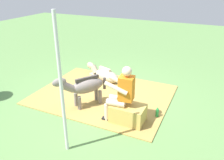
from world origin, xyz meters
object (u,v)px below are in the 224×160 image
Objects in this scene: pony_standing at (84,87)px; tent_pole_left at (61,88)px; hay_bale at (128,114)px; person_seated at (121,92)px; pony_lying at (104,75)px; soda_bottle at (157,112)px.

pony_standing is 0.48× the size of tent_pole_left.
tent_pole_left is at bearing 61.70° from hay_bale.
pony_standing is at bearing -71.04° from tent_pole_left.
person_seated is at bearing 4.61° from hay_bale.
person_seated reaches higher than pony_lying.
tent_pole_left is at bearing 108.96° from pony_standing.
person_seated is (0.16, 0.01, 0.49)m from hay_bale.
pony_standing is (1.20, -0.18, 0.33)m from hay_bale.
pony_standing is at bearing -8.65° from hay_bale.
tent_pole_left is at bearing 104.06° from pony_lying.
person_seated reaches higher than pony_standing.
tent_pole_left reaches higher than soda_bottle.
tent_pole_left is (0.69, 1.28, 1.04)m from hay_bale.
pony_standing is 1.71m from tent_pole_left.
hay_bale is 1.79m from tent_pole_left.
tent_pole_left is at bearing 67.25° from person_seated.
pony_lying is at bearing -53.82° from person_seated.
soda_bottle is at bearing -125.47° from tent_pole_left.
pony_lying is at bearing -50.42° from hay_bale.
soda_bottle is (-0.70, -0.45, -0.57)m from person_seated.
pony_lying reaches higher than hay_bale.
soda_bottle is (-1.73, -0.26, -0.40)m from pony_standing.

